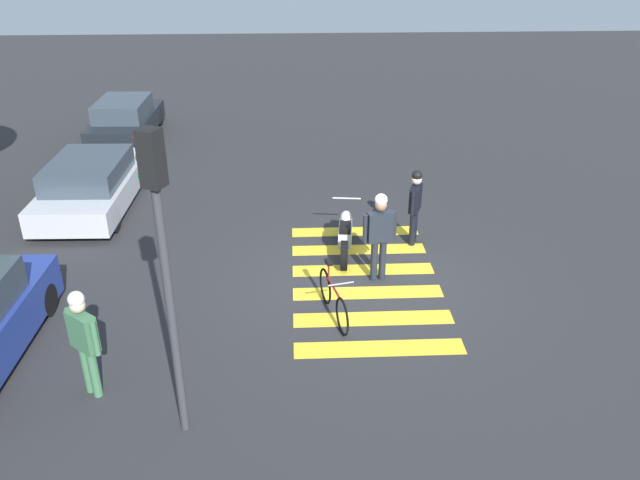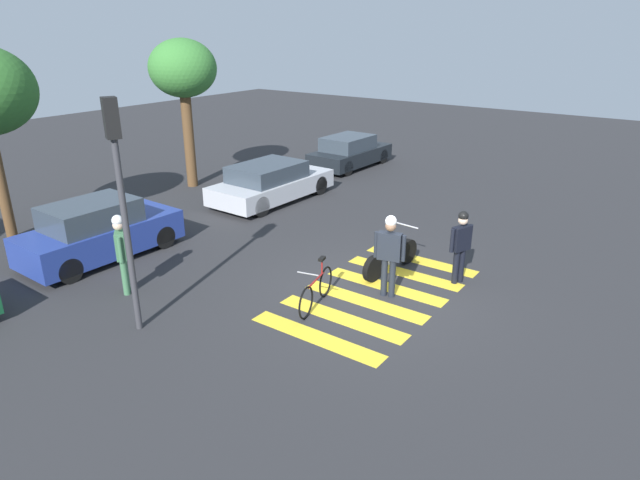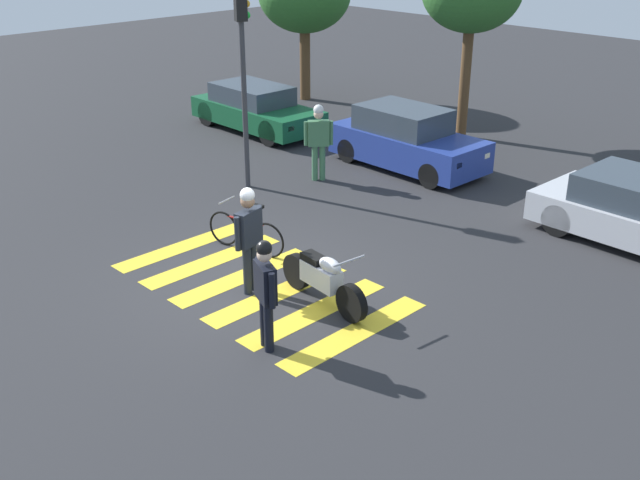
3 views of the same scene
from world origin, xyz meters
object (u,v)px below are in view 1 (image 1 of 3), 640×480
Objects in this scene: car_silver_sedan at (92,183)px; police_motorcycle at (345,234)px; pedestrian_bystander at (84,336)px; leaning_bicycle at (333,299)px; car_black_suv at (125,120)px; officer_on_foot at (380,231)px; traffic_light_pole at (161,245)px; officer_by_motorcycle at (415,202)px.

police_motorcycle is at bearing -114.31° from car_silver_sedan.
car_silver_sedan is at bearing 14.60° from pedestrian_bystander.
car_black_suv is (10.76, 6.09, 0.24)m from leaning_bicycle.
pedestrian_bystander is at bearing -165.40° from car_silver_sedan.
police_motorcycle is 0.52× the size of car_black_suv.
officer_on_foot is (-1.15, -0.57, 0.64)m from police_motorcycle.
pedestrian_bystander is (-3.24, 4.79, -0.03)m from officer_on_foot.
leaning_bicycle is 0.38× the size of car_silver_sedan.
traffic_light_pole is at bearing -118.71° from pedestrian_bystander.
officer_on_foot is 0.41× the size of car_silver_sedan.
pedestrian_bystander is at bearing 61.29° from traffic_light_pole.
car_silver_sedan is 8.95m from traffic_light_pole.
car_black_suv is 0.90× the size of traffic_light_pole.
officer_on_foot is 5.78m from pedestrian_bystander.
car_silver_sedan is at bearing 47.40° from leaning_bicycle.
officer_by_motorcycle is 11.29m from car_black_suv.
car_silver_sedan is (5.21, 5.67, 0.25)m from leaning_bicycle.
traffic_light_pole reaches higher than car_black_suv.
officer_on_foot is at bearing 147.67° from officer_by_motorcycle.
traffic_light_pole is (-5.21, 2.73, 2.51)m from police_motorcycle.
car_silver_sedan is 1.13× the size of car_black_suv.
car_black_suv reaches higher than police_motorcycle.
traffic_light_pole is at bearing -164.37° from car_black_suv.
traffic_light_pole is (-5.60, 4.28, 1.97)m from officer_by_motorcycle.
traffic_light_pole is (-7.96, -3.35, 2.34)m from car_silver_sedan.
police_motorcycle is 6.40m from traffic_light_pole.
car_black_suv is (9.45, 7.08, -0.47)m from officer_on_foot.
traffic_light_pole is at bearing 140.90° from officer_on_foot.
traffic_light_pole reaches higher than officer_on_foot.
car_black_suv is (7.90, 8.05, -0.38)m from officer_by_motorcycle.
pedestrian_bystander reaches higher than leaning_bicycle.
officer_by_motorcycle is at bearing -37.35° from traffic_light_pole.
police_motorcycle is at bearing -27.66° from traffic_light_pole.
leaning_bicycle is at bearing 170.42° from police_motorcycle.
pedestrian_bystander is 0.40× the size of car_silver_sedan.
officer_by_motorcycle is at bearing -75.76° from police_motorcycle.
officer_on_foot reaches higher than car_black_suv.
officer_on_foot reaches higher than pedestrian_bystander.
car_black_suv is (8.29, 6.51, 0.17)m from police_motorcycle.
leaning_bicycle is 0.43× the size of car_black_suv.
officer_on_foot is at bearing -153.83° from police_motorcycle.
police_motorcycle is at bearing -9.58° from leaning_bicycle.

